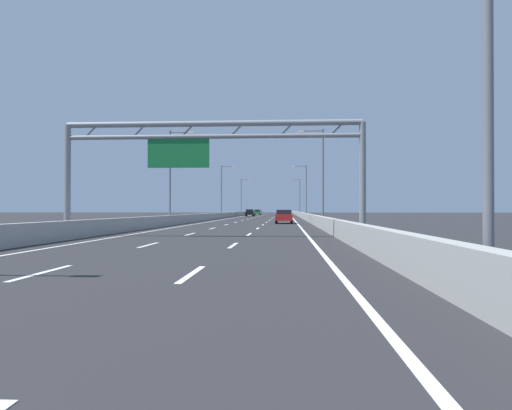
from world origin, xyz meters
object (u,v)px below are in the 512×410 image
object	(u,v)px
streetlamp_left_mid	(172,171)
streetlamp_right_distant	(299,194)
streetlamp_right_mid	(320,170)
streetlamp_right_far	(305,188)
sign_gantry	(208,148)
black_car	(250,213)
blue_car	(284,213)
green_car	(257,212)
streetlamp_left_far	(223,188)
streetlamp_left_distant	(242,195)
red_car	(284,217)

from	to	relation	value
streetlamp_left_mid	streetlamp_right_distant	xyz separation A→B (m)	(14.93, 78.66, 0.00)
streetlamp_right_mid	streetlamp_right_distant	world-z (taller)	same
streetlamp_left_mid	streetlamp_right_far	xyz separation A→B (m)	(14.93, 39.33, 0.00)
streetlamp_left_mid	sign_gantry	bearing A→B (deg)	-71.98
black_car	streetlamp_right_far	bearing A→B (deg)	-58.17
blue_car	green_car	bearing A→B (deg)	128.15
green_car	blue_car	world-z (taller)	green_car
black_car	green_car	world-z (taller)	black_car
streetlamp_right_mid	blue_car	bearing A→B (deg)	93.03
blue_car	streetlamp_left_far	bearing A→B (deg)	-109.87
streetlamp_left_distant	streetlamp_right_distant	world-z (taller)	same
streetlamp_left_distant	streetlamp_right_distant	bearing A→B (deg)	0.00
sign_gantry	green_car	bearing A→B (deg)	91.79
streetlamp_left_far	streetlamp_right_far	size ratio (longest dim) A/B	1.00
streetlamp_right_mid	streetlamp_right_distant	bearing A→B (deg)	90.00
streetlamp_left_far	red_car	world-z (taller)	streetlamp_left_far
blue_car	streetlamp_right_mid	bearing A→B (deg)	-86.97
streetlamp_left_distant	streetlamp_right_distant	size ratio (longest dim) A/B	1.00
streetlamp_right_far	red_car	distance (m)	36.21
red_car	green_car	xyz separation A→B (m)	(-7.24, 75.83, 0.00)
streetlamp_left_far	blue_car	bearing A→B (deg)	70.13
red_car	green_car	distance (m)	76.18
streetlamp_left_distant	blue_car	xyz separation A→B (m)	(11.20, -8.33, -4.67)
streetlamp_right_distant	green_car	distance (m)	11.86
sign_gantry	blue_car	distance (m)	92.72
streetlamp_left_far	blue_car	xyz separation A→B (m)	(11.20, 31.00, -4.67)
streetlamp_left_far	black_car	bearing A→B (deg)	78.60
sign_gantry	streetlamp_left_mid	xyz separation A→B (m)	(-7.22, 22.21, 0.54)
streetlamp_left_distant	streetlamp_left_far	bearing A→B (deg)	-90.00
sign_gantry	streetlamp_right_far	world-z (taller)	streetlamp_right_far
streetlamp_right_mid	red_car	world-z (taller)	streetlamp_right_mid
streetlamp_right_distant	sign_gantry	bearing A→B (deg)	-94.37
blue_car	streetlamp_left_distant	bearing A→B (deg)	143.37
black_car	blue_car	bearing A→B (deg)	59.57
streetlamp_right_mid	green_car	distance (m)	80.31
sign_gantry	blue_car	world-z (taller)	sign_gantry
sign_gantry	green_car	xyz separation A→B (m)	(-3.17, 101.65, -4.11)
red_car	green_car	size ratio (longest dim) A/B	0.97
streetlamp_right_mid	green_car	world-z (taller)	streetlamp_right_mid
streetlamp_left_mid	red_car	size ratio (longest dim) A/B	2.31
black_car	blue_car	size ratio (longest dim) A/B	1.02
streetlamp_right_distant	blue_car	bearing A→B (deg)	-114.10
black_car	red_car	world-z (taller)	black_car
sign_gantry	blue_car	xyz separation A→B (m)	(3.98, 92.54, -4.12)
streetlamp_right_mid	blue_car	xyz separation A→B (m)	(-3.73, 70.33, -4.67)
streetlamp_left_mid	streetlamp_right_far	bearing A→B (deg)	69.21
streetlamp_left_distant	red_car	xyz separation A→B (m)	(11.29, -75.06, -4.65)
streetlamp_left_mid	green_car	distance (m)	79.67
streetlamp_right_mid	streetlamp_left_distant	bearing A→B (deg)	100.75
streetlamp_right_far	blue_car	size ratio (longest dim) A/B	2.21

